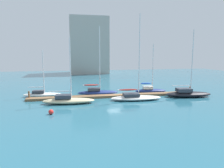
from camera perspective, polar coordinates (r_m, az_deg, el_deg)
The scene contains 12 objects.
ground_plane at distance 36.18m, azimuth 0.64°, elevation -3.59°, with size 120.00×120.00×0.00m, color #286075.
dock_pier at distance 36.14m, azimuth 0.65°, elevation -3.28°, with size 29.16×1.60×0.39m, color brown.
dock_piling_near_end at distance 36.47m, azimuth -21.95°, elevation -2.95°, with size 0.28×0.28×1.44m, color brown.
dock_piling_far_end at distance 40.87m, azimuth 20.68°, elevation -1.72°, with size 0.28×0.28×1.44m, color brown.
sailboat_0 at distance 38.46m, azimuth -18.76°, elevation -2.61°, with size 6.68×2.22×8.16m.
sailboat_1 at distance 32.01m, azimuth -12.03°, elevation -4.32°, with size 7.94×2.99×9.79m.
sailboat_2 at distance 38.21m, azimuth -4.06°, elevation -2.05°, with size 7.59×2.47×12.33m.
sailboat_3 at distance 33.88m, azimuth 6.47°, elevation -3.51°, with size 8.51×3.21×13.62m.
sailboat_4 at distance 40.31m, azimuth 10.51°, elevation -1.63°, with size 6.16×2.48×9.29m.
sailboat_5 at distance 38.46m, azimuth 20.17°, elevation -2.45°, with size 8.36×3.70×11.57m.
mooring_buoy_red at distance 26.97m, azimuth -16.49°, elevation -7.40°, with size 0.63×0.63×0.63m, color red.
harbor_building_distant at distance 81.70m, azimuth -6.50°, elevation 10.38°, with size 14.11×12.89×20.95m, color #ADA89E.
Camera 1 is at (-7.59, -34.58, 7.47)m, focal length 33.10 mm.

